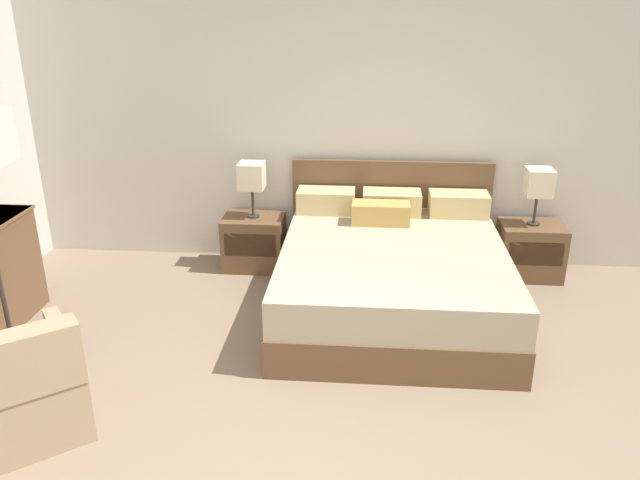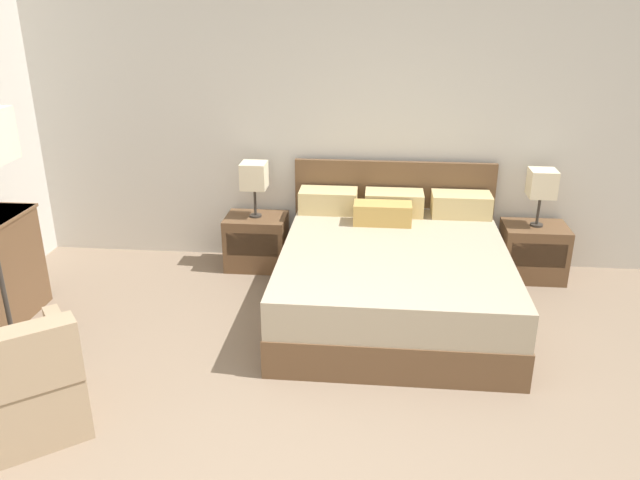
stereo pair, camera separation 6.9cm
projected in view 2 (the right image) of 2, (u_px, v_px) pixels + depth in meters
wall_back at (343, 107)px, 5.51m from camera, size 6.91×0.06×2.88m
bed at (393, 274)px, 4.93m from camera, size 1.80×2.04×0.98m
nightstand_left at (257, 241)px, 5.74m from camera, size 0.55×0.41×0.49m
nightstand_right at (533, 252)px, 5.52m from camera, size 0.55×0.41×0.49m
table_lamp_left at (254, 177)px, 5.52m from camera, size 0.22×0.22×0.50m
table_lamp_right at (542, 184)px, 5.29m from camera, size 0.22×0.22×0.50m
armchair_by_window at (15, 389)px, 3.53m from camera, size 0.96×0.96×0.76m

